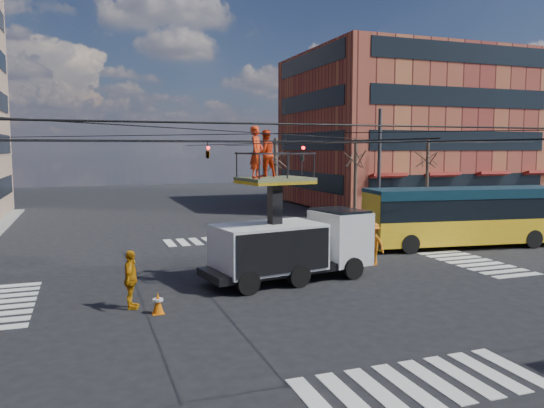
{
  "coord_description": "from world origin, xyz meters",
  "views": [
    {
      "loc": [
        -7.05,
        -19.74,
        5.32
      ],
      "look_at": [
        0.71,
        2.11,
        2.89
      ],
      "focal_mm": 35.0,
      "sensor_mm": 36.0,
      "label": 1
    }
  ],
  "objects_px": {
    "traffic_cone": "(158,303)",
    "worker_ground": "(131,280)",
    "city_bus": "(466,215)",
    "utility_truck": "(292,230)",
    "flagger": "(373,244)"
  },
  "relations": [
    {
      "from": "traffic_cone",
      "to": "worker_ground",
      "type": "height_order",
      "value": "worker_ground"
    },
    {
      "from": "city_bus",
      "to": "worker_ground",
      "type": "distance_m",
      "value": 18.91
    },
    {
      "from": "city_bus",
      "to": "traffic_cone",
      "type": "xyz_separation_m",
      "value": [
        -17.31,
        -6.35,
        -1.37
      ]
    },
    {
      "from": "utility_truck",
      "to": "worker_ground",
      "type": "bearing_deg",
      "value": -173.42
    },
    {
      "from": "city_bus",
      "to": "flagger",
      "type": "bearing_deg",
      "value": -154.27
    },
    {
      "from": "worker_ground",
      "to": "city_bus",
      "type": "bearing_deg",
      "value": -59.94
    },
    {
      "from": "city_bus",
      "to": "flagger",
      "type": "height_order",
      "value": "city_bus"
    },
    {
      "from": "city_bus",
      "to": "traffic_cone",
      "type": "relative_size",
      "value": 15.87
    },
    {
      "from": "traffic_cone",
      "to": "flagger",
      "type": "xyz_separation_m",
      "value": [
        10.22,
        3.99,
        0.63
      ]
    },
    {
      "from": "utility_truck",
      "to": "flagger",
      "type": "height_order",
      "value": "utility_truck"
    },
    {
      "from": "traffic_cone",
      "to": "flagger",
      "type": "bearing_deg",
      "value": 21.31
    },
    {
      "from": "utility_truck",
      "to": "traffic_cone",
      "type": "xyz_separation_m",
      "value": [
        -5.73,
        -2.77,
        -1.67
      ]
    },
    {
      "from": "flagger",
      "to": "traffic_cone",
      "type": "bearing_deg",
      "value": -90.49
    },
    {
      "from": "traffic_cone",
      "to": "flagger",
      "type": "distance_m",
      "value": 10.99
    },
    {
      "from": "utility_truck",
      "to": "city_bus",
      "type": "bearing_deg",
      "value": 7.29
    }
  ]
}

